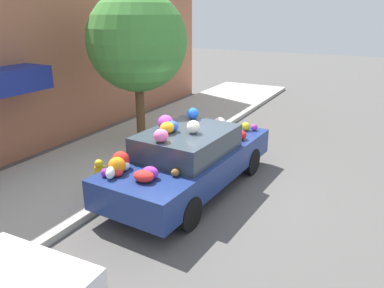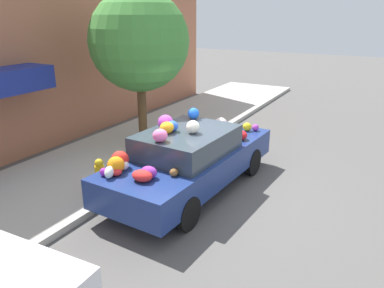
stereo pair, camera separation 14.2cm
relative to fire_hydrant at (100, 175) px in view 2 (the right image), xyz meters
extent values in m
plane|color=#565451|center=(1.22, -1.53, -0.48)|extent=(60.00, 60.00, 0.00)
cube|color=#B2ADA3|center=(1.22, 1.17, -0.41)|extent=(24.00, 3.20, 0.13)
cube|color=#B26B4C|center=(1.22, 3.42, 2.60)|extent=(18.00, 0.30, 6.15)
cylinder|color=brown|center=(2.89, 1.00, 0.61)|extent=(0.24, 0.24, 1.90)
sphere|color=#47933D|center=(2.89, 1.00, 2.48)|extent=(2.64, 2.64, 2.64)
cylinder|color=gold|center=(0.00, 0.00, -0.07)|extent=(0.20, 0.20, 0.55)
sphere|color=gold|center=(0.00, 0.00, 0.26)|extent=(0.18, 0.18, 0.18)
cube|color=navy|center=(1.22, -1.52, 0.13)|extent=(4.66, 1.99, 0.58)
cube|color=#333D47|center=(1.03, -1.51, 0.66)|extent=(2.14, 1.65, 0.49)
cylinder|color=black|center=(2.68, -0.80, -0.16)|extent=(0.64, 0.21, 0.64)
cylinder|color=black|center=(2.59, -2.40, -0.16)|extent=(0.64, 0.21, 0.64)
cylinder|color=black|center=(-0.15, -0.64, -0.16)|extent=(0.64, 0.21, 0.64)
cylinder|color=black|center=(-0.24, -2.24, -0.16)|extent=(0.64, 0.21, 0.64)
ellipsoid|color=red|center=(2.40, -2.15, 0.53)|extent=(0.41, 0.42, 0.21)
sphere|color=blue|center=(1.88, -1.19, 1.04)|extent=(0.37, 0.37, 0.26)
ellipsoid|color=white|center=(-0.70, -0.91, 0.52)|extent=(0.33, 0.27, 0.21)
sphere|color=purple|center=(3.20, -2.21, 0.50)|extent=(0.17, 0.17, 0.17)
ellipsoid|color=white|center=(-0.31, -0.90, 0.51)|extent=(0.27, 0.28, 0.19)
ellipsoid|color=pink|center=(0.20, -1.40, 1.03)|extent=(0.30, 0.29, 0.25)
sphere|color=purple|center=(-0.69, -0.77, 0.50)|extent=(0.19, 0.19, 0.15)
ellipsoid|color=red|center=(-0.53, -1.50, 0.52)|extent=(0.29, 0.39, 0.20)
ellipsoid|color=purple|center=(2.71, -1.06, 0.53)|extent=(0.30, 0.32, 0.22)
sphere|color=white|center=(0.95, -1.69, 1.04)|extent=(0.35, 0.35, 0.27)
ellipsoid|color=blue|center=(0.86, -1.26, 1.02)|extent=(0.25, 0.29, 0.22)
ellipsoid|color=#926030|center=(-0.09, -1.88, 0.49)|extent=(0.21, 0.20, 0.14)
ellipsoid|color=orange|center=(2.28, -1.00, 0.55)|extent=(0.27, 0.32, 0.27)
sphere|color=red|center=(-0.27, -0.80, 0.59)|extent=(0.46, 0.46, 0.34)
sphere|color=#B13DC8|center=(0.87, -1.09, 1.07)|extent=(0.35, 0.35, 0.32)
ellipsoid|color=red|center=(-0.57, -0.96, 0.49)|extent=(0.22, 0.22, 0.15)
ellipsoid|color=purple|center=(-0.37, -1.53, 0.53)|extent=(0.24, 0.32, 0.22)
ellipsoid|color=yellow|center=(2.76, -0.98, 0.49)|extent=(0.26, 0.26, 0.15)
ellipsoid|color=yellow|center=(3.09, -2.03, 0.52)|extent=(0.25, 0.26, 0.21)
sphere|color=white|center=(2.80, -1.45, 0.59)|extent=(0.37, 0.37, 0.33)
sphere|color=orange|center=(-0.49, -0.89, 0.58)|extent=(0.38, 0.38, 0.32)
sphere|color=green|center=(2.80, -0.94, 0.50)|extent=(0.20, 0.20, 0.15)
ellipsoid|color=orange|center=(0.69, -1.24, 1.03)|extent=(0.35, 0.31, 0.24)
camera|label=1|loc=(-5.36, -5.02, 3.20)|focal=35.00mm
camera|label=2|loc=(-5.29, -5.14, 3.20)|focal=35.00mm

